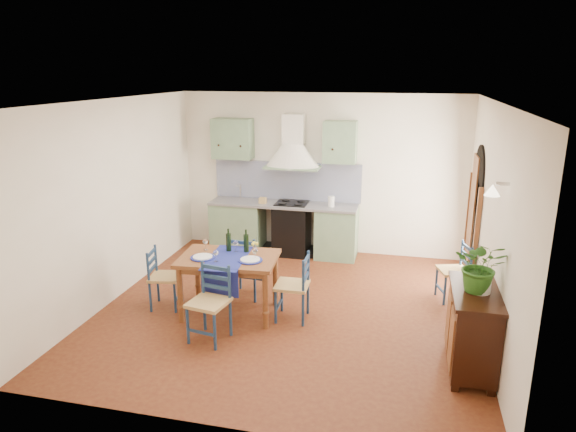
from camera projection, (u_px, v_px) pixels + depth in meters
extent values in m
plane|color=#4D1C10|center=(288.00, 309.00, 7.06)|extent=(5.00, 5.00, 0.00)
cube|color=white|center=(321.00, 174.00, 9.01)|extent=(5.00, 0.04, 2.80)
cube|color=gray|center=(238.00, 226.00, 9.31)|extent=(0.90, 0.60, 0.88)
cube|color=gray|center=(337.00, 233.00, 8.91)|extent=(0.70, 0.60, 0.88)
cube|color=black|center=(292.00, 230.00, 9.09)|extent=(0.60, 0.58, 0.88)
cube|color=gray|center=(283.00, 204.00, 8.99)|extent=(2.60, 0.64, 0.04)
cube|color=silver|center=(237.00, 202.00, 9.18)|extent=(0.45, 0.40, 0.03)
cylinder|color=silver|center=(240.00, 191.00, 9.31)|extent=(0.02, 0.02, 0.26)
cube|color=black|center=(292.00, 203.00, 8.95)|extent=(0.55, 0.48, 0.02)
cube|color=black|center=(284.00, 249.00, 9.28)|extent=(2.60, 0.50, 0.08)
cube|color=#091654|center=(287.00, 181.00, 9.15)|extent=(2.65, 0.05, 0.68)
cube|color=gray|center=(233.00, 139.00, 9.02)|extent=(0.70, 0.34, 0.70)
cube|color=gray|center=(340.00, 142.00, 8.60)|extent=(0.55, 0.34, 0.70)
cone|color=silver|center=(293.00, 156.00, 8.78)|extent=(0.96, 0.96, 0.40)
cube|color=silver|center=(294.00, 129.00, 8.74)|extent=(0.36, 0.30, 0.50)
cube|color=white|center=(492.00, 224.00, 6.12)|extent=(0.04, 5.00, 2.80)
cube|color=black|center=(473.00, 234.00, 7.60)|extent=(0.03, 1.00, 1.65)
cylinder|color=black|center=(479.00, 180.00, 7.37)|extent=(0.03, 1.00, 1.00)
cube|color=brown|center=(475.00, 246.00, 7.10)|extent=(0.06, 0.06, 1.65)
cube|color=brown|center=(468.00, 224.00, 8.11)|extent=(0.06, 0.06, 1.65)
cube|color=brown|center=(471.00, 220.00, 7.76)|extent=(0.04, 0.55, 1.96)
cylinder|color=silver|center=(504.00, 184.00, 5.24)|extent=(0.15, 0.04, 0.04)
cone|color=#FFEDC6|center=(492.00, 190.00, 5.28)|extent=(0.16, 0.16, 0.12)
cube|color=white|center=(116.00, 200.00, 7.22)|extent=(0.04, 5.00, 2.80)
cube|color=silver|center=(288.00, 101.00, 6.29)|extent=(5.00, 5.00, 0.01)
cube|color=brown|center=(229.00, 259.00, 6.74)|extent=(1.33, 0.94, 0.05)
cube|color=brown|center=(229.00, 263.00, 6.76)|extent=(1.19, 0.80, 0.08)
cylinder|color=brown|center=(180.00, 295.00, 6.60)|extent=(0.07, 0.07, 0.75)
cylinder|color=brown|center=(198.00, 275.00, 7.26)|extent=(0.07, 0.07, 0.75)
cylinder|color=brown|center=(265.00, 301.00, 6.43)|extent=(0.07, 0.07, 0.75)
cylinder|color=brown|center=(275.00, 279.00, 7.10)|extent=(0.07, 0.07, 0.75)
cube|color=navy|center=(227.00, 258.00, 6.68)|extent=(0.54, 0.98, 0.01)
cube|color=navy|center=(220.00, 283.00, 6.37)|extent=(0.48, 0.05, 0.38)
cylinder|color=navy|center=(203.00, 257.00, 6.67)|extent=(0.32, 0.32, 0.01)
cylinder|color=white|center=(203.00, 257.00, 6.67)|extent=(0.25, 0.25, 0.01)
cylinder|color=navy|center=(250.00, 260.00, 6.58)|extent=(0.32, 0.32, 0.01)
cylinder|color=white|center=(250.00, 259.00, 6.58)|extent=(0.25, 0.25, 0.01)
cylinder|color=black|center=(228.00, 240.00, 6.89)|extent=(0.07, 0.07, 0.32)
cylinder|color=black|center=(246.00, 241.00, 6.86)|extent=(0.07, 0.07, 0.32)
cylinder|color=white|center=(255.00, 250.00, 6.82)|extent=(0.05, 0.05, 0.10)
sphere|color=yellow|center=(255.00, 244.00, 6.79)|extent=(0.10, 0.10, 0.10)
cylinder|color=navy|center=(188.00, 326.00, 6.10)|extent=(0.04, 0.04, 0.48)
cylinder|color=navy|center=(204.00, 296.00, 6.37)|extent=(0.04, 0.04, 0.93)
cylinder|color=navy|center=(215.00, 332.00, 5.96)|extent=(0.04, 0.04, 0.48)
cylinder|color=navy|center=(230.00, 301.00, 6.23)|extent=(0.04, 0.04, 0.93)
cube|color=tan|center=(209.00, 303.00, 6.13)|extent=(0.50, 0.50, 0.04)
cube|color=navy|center=(216.00, 287.00, 6.26)|extent=(0.39, 0.09, 0.05)
cube|color=navy|center=(216.00, 277.00, 6.22)|extent=(0.39, 0.09, 0.05)
cube|color=navy|center=(215.00, 268.00, 6.19)|extent=(0.39, 0.09, 0.05)
cube|color=navy|center=(201.00, 333.00, 6.05)|extent=(0.37, 0.10, 0.03)
cylinder|color=navy|center=(264.00, 277.00, 7.54)|extent=(0.04, 0.04, 0.48)
cylinder|color=navy|center=(255.00, 271.00, 7.13)|extent=(0.04, 0.04, 0.94)
cylinder|color=navy|center=(240.00, 274.00, 7.65)|extent=(0.04, 0.04, 0.48)
cylinder|color=navy|center=(230.00, 268.00, 7.24)|extent=(0.04, 0.04, 0.94)
cube|color=tan|center=(247.00, 263.00, 7.35)|extent=(0.47, 0.47, 0.04)
cube|color=navy|center=(242.00, 259.00, 7.14)|extent=(0.40, 0.05, 0.05)
cube|color=navy|center=(242.00, 251.00, 7.11)|extent=(0.40, 0.05, 0.05)
cube|color=navy|center=(241.00, 242.00, 7.08)|extent=(0.40, 0.05, 0.05)
cube|color=navy|center=(252.00, 278.00, 7.61)|extent=(0.38, 0.06, 0.03)
cylinder|color=navy|center=(175.00, 298.00, 6.90)|extent=(0.03, 0.03, 0.43)
cylinder|color=navy|center=(149.00, 283.00, 6.86)|extent=(0.03, 0.03, 0.85)
cylinder|color=navy|center=(182.00, 288.00, 7.22)|extent=(0.03, 0.03, 0.43)
cylinder|color=navy|center=(157.00, 273.00, 7.19)|extent=(0.03, 0.03, 0.85)
cube|color=tan|center=(165.00, 277.00, 7.01)|extent=(0.46, 0.46, 0.04)
cube|color=navy|center=(152.00, 268.00, 6.98)|extent=(0.08, 0.36, 0.04)
cube|color=navy|center=(152.00, 261.00, 6.95)|extent=(0.08, 0.36, 0.04)
cube|color=navy|center=(151.00, 253.00, 6.92)|extent=(0.08, 0.36, 0.04)
cube|color=navy|center=(179.00, 296.00, 7.07)|extent=(0.08, 0.34, 0.02)
cylinder|color=navy|center=(282.00, 296.00, 6.94)|extent=(0.04, 0.04, 0.46)
cylinder|color=navy|center=(308.00, 283.00, 6.80)|extent=(0.04, 0.04, 0.90)
cylinder|color=navy|center=(276.00, 307.00, 6.60)|extent=(0.04, 0.04, 0.46)
cylinder|color=navy|center=(303.00, 294.00, 6.47)|extent=(0.04, 0.04, 0.90)
cube|color=tan|center=(292.00, 285.00, 6.66)|extent=(0.43, 0.43, 0.04)
cube|color=navy|center=(306.00, 277.00, 6.59)|extent=(0.03, 0.38, 0.04)
cube|color=navy|center=(306.00, 269.00, 6.56)|extent=(0.03, 0.38, 0.04)
cube|color=navy|center=(306.00, 260.00, 6.53)|extent=(0.03, 0.38, 0.04)
cube|color=navy|center=(279.00, 305.00, 6.78)|extent=(0.04, 0.36, 0.02)
cylinder|color=navy|center=(436.00, 281.00, 7.44)|extent=(0.03, 0.03, 0.43)
cylinder|color=navy|center=(460.00, 267.00, 7.41)|extent=(0.03, 0.03, 0.84)
cylinder|color=navy|center=(445.00, 291.00, 7.12)|extent=(0.03, 0.03, 0.43)
cylinder|color=navy|center=(470.00, 276.00, 7.09)|extent=(0.03, 0.03, 0.84)
cube|color=tan|center=(453.00, 271.00, 7.23)|extent=(0.49, 0.49, 0.04)
cube|color=navy|center=(466.00, 263.00, 7.21)|extent=(0.13, 0.35, 0.04)
cube|color=navy|center=(467.00, 255.00, 7.18)|extent=(0.13, 0.35, 0.04)
cube|color=navy|center=(467.00, 247.00, 7.15)|extent=(0.13, 0.35, 0.04)
cube|color=navy|center=(440.00, 289.00, 7.30)|extent=(0.13, 0.33, 0.02)
cube|color=black|center=(472.00, 329.00, 5.52)|extent=(0.45, 1.00, 0.82)
cube|color=black|center=(476.00, 292.00, 5.40)|extent=(0.50, 1.05, 0.04)
cube|color=brown|center=(451.00, 340.00, 5.36)|extent=(0.02, 0.38, 0.63)
cube|color=brown|center=(449.00, 320.00, 5.79)|extent=(0.02, 0.38, 0.63)
cube|color=black|center=(455.00, 386.00, 5.27)|extent=(0.08, 0.08, 0.08)
cube|color=black|center=(449.00, 343.00, 6.09)|extent=(0.08, 0.08, 0.08)
cube|color=black|center=(491.00, 391.00, 5.19)|extent=(0.08, 0.08, 0.08)
cube|color=black|center=(480.00, 347.00, 6.01)|extent=(0.08, 0.08, 0.08)
imported|color=#295C1B|center=(481.00, 266.00, 5.30)|extent=(0.58, 0.53, 0.57)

